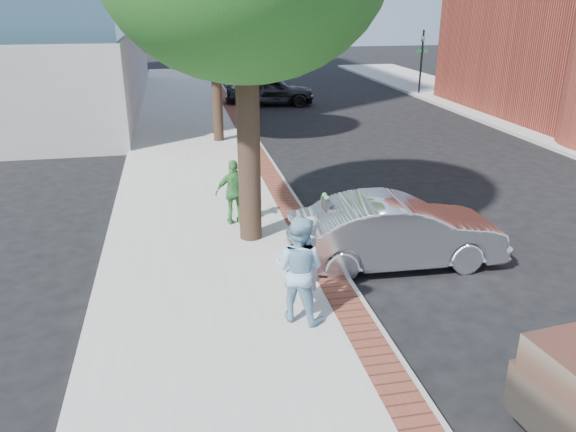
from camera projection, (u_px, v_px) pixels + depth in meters
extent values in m
plane|color=black|center=(292.00, 276.00, 11.80)|extent=(120.00, 120.00, 0.00)
cube|color=#9E9991|center=(200.00, 171.00, 18.81)|extent=(5.00, 60.00, 0.15)
cube|color=brown|center=(264.00, 165.00, 19.19)|extent=(0.60, 60.00, 0.01)
cube|color=gray|center=(274.00, 167.00, 19.28)|extent=(0.10, 60.00, 0.15)
cylinder|color=black|center=(227.00, 67.00, 31.40)|extent=(0.12, 0.12, 3.80)
imported|color=black|center=(227.00, 47.00, 31.01)|extent=(0.18, 0.15, 0.90)
cube|color=#1E7238|center=(227.00, 55.00, 31.15)|extent=(0.70, 0.03, 0.18)
cylinder|color=black|center=(421.00, 63.00, 33.55)|extent=(0.12, 0.12, 3.80)
imported|color=black|center=(423.00, 44.00, 33.15)|extent=(0.18, 0.15, 0.90)
cube|color=#1E7238|center=(422.00, 51.00, 33.30)|extent=(0.70, 0.03, 0.18)
cylinder|color=black|center=(249.00, 147.00, 12.58)|extent=(0.52, 0.52, 4.40)
cylinder|color=black|center=(217.00, 92.00, 21.94)|extent=(0.40, 0.40, 3.85)
ellipsoid|color=#144615|center=(213.00, 3.00, 20.77)|extent=(4.80, 4.80, 3.94)
cylinder|color=gray|center=(325.00, 233.00, 12.09)|extent=(0.07, 0.07, 1.15)
cube|color=#2D3030|center=(326.00, 205.00, 11.76)|extent=(0.12, 0.14, 0.24)
cube|color=#2D3030|center=(324.00, 202.00, 11.92)|extent=(0.12, 0.14, 0.24)
sphere|color=#3F8C4C|center=(327.00, 198.00, 11.71)|extent=(0.11, 0.11, 0.11)
sphere|color=#3F8C4C|center=(324.00, 195.00, 11.87)|extent=(0.11, 0.11, 0.11)
imported|color=#99999D|center=(308.00, 261.00, 10.20)|extent=(0.45, 0.64, 1.70)
imported|color=#89B8D4|center=(299.00, 269.00, 9.64)|extent=(1.18, 1.13, 1.92)
imported|color=#429143|center=(235.00, 192.00, 13.93)|extent=(0.98, 0.44, 1.64)
imported|color=silver|center=(397.00, 232.00, 12.11)|extent=(4.65, 1.77, 1.52)
imported|color=black|center=(270.00, 90.00, 30.73)|extent=(5.06, 2.52, 1.66)
cube|color=black|center=(560.00, 352.00, 7.63)|extent=(1.44, 0.18, 0.36)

